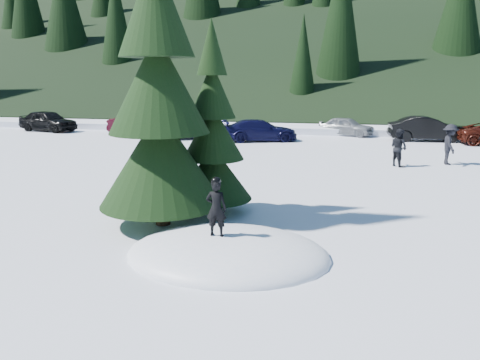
% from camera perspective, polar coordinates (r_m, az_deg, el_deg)
% --- Properties ---
extents(ground, '(200.00, 200.00, 0.00)m').
position_cam_1_polar(ground, '(10.33, -1.48, -9.18)').
color(ground, white).
rests_on(ground, ground).
extents(snow_mound, '(4.48, 3.52, 0.96)m').
position_cam_1_polar(snow_mound, '(10.33, -1.48, -9.18)').
color(snow_mound, white).
rests_on(snow_mound, ground).
extents(forest_hillside, '(200.00, 60.00, 25.00)m').
position_cam_1_polar(forest_hillside, '(63.96, 10.67, 20.08)').
color(forest_hillside, black).
rests_on(forest_hillside, ground).
extents(spruce_tall, '(3.20, 3.20, 8.60)m').
position_cam_1_polar(spruce_tall, '(12.01, -9.90, 9.94)').
color(spruce_tall, black).
rests_on(spruce_tall, ground).
extents(spruce_short, '(2.20, 2.20, 5.37)m').
position_cam_1_polar(spruce_short, '(13.12, -3.34, 4.96)').
color(spruce_short, black).
rests_on(spruce_short, ground).
extents(child_skier, '(0.45, 0.30, 1.22)m').
position_cam_1_polar(child_skier, '(9.94, -2.91, -3.45)').
color(child_skier, black).
rests_on(child_skier, snow_mound).
extents(adult_0, '(0.98, 1.00, 1.63)m').
position_cam_1_polar(adult_0, '(21.40, 18.77, 3.76)').
color(adult_0, black).
rests_on(adult_0, ground).
extents(adult_2, '(0.68, 1.17, 1.79)m').
position_cam_1_polar(adult_2, '(22.63, 24.20, 3.97)').
color(adult_2, black).
rests_on(adult_2, ground).
extents(car_0, '(4.68, 2.71, 1.50)m').
position_cam_1_polar(car_0, '(36.28, -22.38, 6.70)').
color(car_0, black).
rests_on(car_0, ground).
extents(car_1, '(4.43, 2.68, 1.38)m').
position_cam_1_polar(car_1, '(32.81, -12.17, 6.73)').
color(car_1, '#3D0B15').
rests_on(car_1, ground).
extents(car_2, '(5.46, 4.12, 1.38)m').
position_cam_1_polar(car_2, '(29.83, -6.54, 6.38)').
color(car_2, '#55595D').
rests_on(car_2, ground).
extents(car_3, '(4.83, 3.16, 1.30)m').
position_cam_1_polar(car_3, '(28.40, 2.45, 6.07)').
color(car_3, black).
rests_on(car_3, ground).
extents(car_4, '(3.89, 2.70, 1.23)m').
position_cam_1_polar(car_4, '(31.89, 12.83, 6.41)').
color(car_4, gray).
rests_on(car_4, ground).
extents(car_5, '(4.59, 1.88, 1.48)m').
position_cam_1_polar(car_5, '(30.57, 21.86, 5.81)').
color(car_5, black).
rests_on(car_5, ground).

